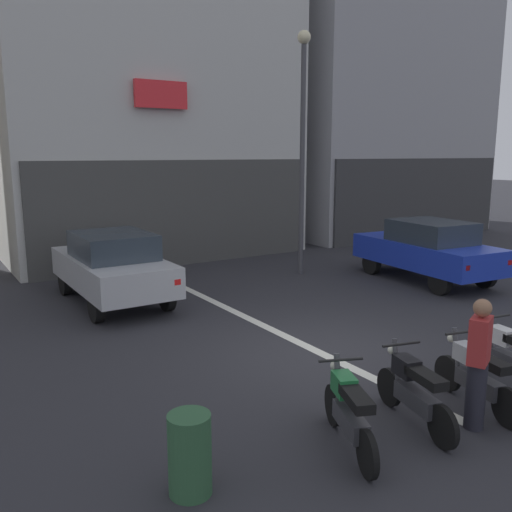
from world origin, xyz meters
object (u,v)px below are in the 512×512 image
motorcycle_black_row_left_mid (414,390)px  motorcycle_white_row_right_mid (511,355)px  car_blue_parked_kerbside (427,249)px  car_silver_crossing_near (112,265)px  person_by_motorcycles (478,363)px  motorcycle_silver_row_centre (476,375)px  street_lamp (303,130)px  trash_bin (190,454)px  motorcycle_green_row_leftmost (349,411)px

motorcycle_black_row_left_mid → motorcycle_white_row_right_mid: bearing=1.4°
car_blue_parked_kerbside → motorcycle_white_row_right_mid: bearing=-129.7°
car_silver_crossing_near → motorcycle_black_row_left_mid: (1.37, -7.63, -0.43)m
person_by_motorcycles → motorcycle_white_row_right_mid: bearing=18.5°
motorcycle_silver_row_centre → street_lamp: bearing=68.9°
car_silver_crossing_near → street_lamp: street_lamp is taller
trash_bin → motorcycle_silver_row_centre: bearing=-5.2°
motorcycle_silver_row_centre → trash_bin: (-4.07, 0.37, -0.03)m
car_blue_parked_kerbside → motorcycle_silver_row_centre: car_blue_parked_kerbside is taller
street_lamp → motorcycle_green_row_leftmost: bearing=-123.9°
street_lamp → motorcycle_black_row_left_mid: street_lamp is taller
car_silver_crossing_near → motorcycle_white_row_right_mid: size_ratio=2.47×
car_silver_crossing_near → motorcycle_green_row_leftmost: car_silver_crossing_near is taller
motorcycle_white_row_right_mid → car_blue_parked_kerbside: bearing=50.3°
motorcycle_black_row_left_mid → person_by_motorcycles: 0.84m
car_blue_parked_kerbside → motorcycle_black_row_left_mid: 8.30m
motorcycle_white_row_right_mid → person_by_motorcycles: bearing=-161.5°
car_silver_crossing_near → motorcycle_green_row_leftmost: (0.30, -7.61, -0.43)m
person_by_motorcycles → trash_bin: size_ratio=1.96×
car_blue_parked_kerbside → street_lamp: bearing=132.4°
motorcycle_white_row_right_mid → trash_bin: size_ratio=1.95×
car_blue_parked_kerbside → motorcycle_green_row_leftmost: 9.13m
motorcycle_black_row_left_mid → motorcycle_silver_row_centre: (1.07, -0.13, 0.00)m
car_blue_parked_kerbside → person_by_motorcycles: person_by_motorcycles is taller
motorcycle_black_row_left_mid → trash_bin: 3.01m
car_silver_crossing_near → motorcycle_black_row_left_mid: car_silver_crossing_near is taller
motorcycle_green_row_leftmost → trash_bin: size_ratio=1.85×
motorcycle_green_row_leftmost → motorcycle_white_row_right_mid: 3.21m
motorcycle_green_row_leftmost → motorcycle_white_row_right_mid: same height
car_silver_crossing_near → motorcycle_black_row_left_mid: 7.77m
car_blue_parked_kerbside → street_lamp: 4.66m
car_blue_parked_kerbside → motorcycle_black_row_left_mid: car_blue_parked_kerbside is taller
motorcycle_black_row_left_mid → person_by_motorcycles: size_ratio=0.98×
car_blue_parked_kerbside → motorcycle_white_row_right_mid: 6.73m
motorcycle_black_row_left_mid → trash_bin: (-3.00, 0.24, -0.03)m
person_by_motorcycles → car_silver_crossing_near: bearing=103.4°
motorcycle_black_row_left_mid → person_by_motorcycles: person_by_motorcycles is taller
motorcycle_green_row_leftmost → person_by_motorcycles: person_by_motorcycles is taller
car_blue_parked_kerbside → motorcycle_silver_row_centre: bearing=-135.1°
car_silver_crossing_near → motorcycle_black_row_left_mid: size_ratio=2.51×
motorcycle_black_row_left_mid → car_blue_parked_kerbside: bearing=39.0°
street_lamp → person_by_motorcycles: 9.51m
person_by_motorcycles → motorcycle_silver_row_centre: bearing=34.8°
car_silver_crossing_near → motorcycle_green_row_leftmost: bearing=-87.8°
car_silver_crossing_near → motorcycle_white_row_right_mid: car_silver_crossing_near is taller
car_silver_crossing_near → trash_bin: bearing=-102.4°
motorcycle_black_row_left_mid → trash_bin: bearing=175.4°
motorcycle_silver_row_centre → trash_bin: 4.08m
street_lamp → car_silver_crossing_near: bearing=-178.7°
motorcycle_black_row_left_mid → person_by_motorcycles: bearing=-39.7°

